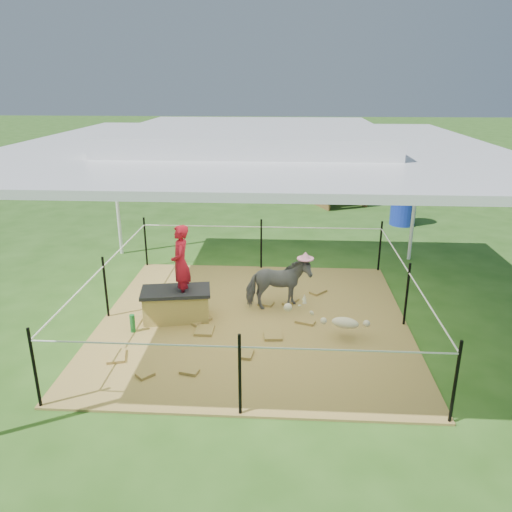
# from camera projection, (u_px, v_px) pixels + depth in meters

# --- Properties ---
(ground) EXTENTS (90.00, 90.00, 0.00)m
(ground) POSITION_uv_depth(u_px,v_px,m) (254.00, 322.00, 7.59)
(ground) COLOR #2D5919
(ground) RESTS_ON ground
(hay_patch) EXTENTS (4.60, 4.60, 0.03)m
(hay_patch) POSITION_uv_depth(u_px,v_px,m) (254.00, 321.00, 7.59)
(hay_patch) COLOR brown
(hay_patch) RESTS_ON ground
(canopy_tent) EXTENTS (6.30, 6.30, 2.90)m
(canopy_tent) POSITION_uv_depth(u_px,v_px,m) (253.00, 142.00, 6.69)
(canopy_tent) COLOR silver
(canopy_tent) RESTS_ON ground
(rope_fence) EXTENTS (4.54, 4.54, 1.00)m
(rope_fence) POSITION_uv_depth(u_px,v_px,m) (254.00, 283.00, 7.38)
(rope_fence) COLOR black
(rope_fence) RESTS_ON ground
(straw_bale) EXTENTS (1.03, 0.64, 0.43)m
(straw_bale) POSITION_uv_depth(u_px,v_px,m) (177.00, 306.00, 7.55)
(straw_bale) COLOR olive
(straw_bale) RESTS_ON hay_patch
(dark_cloth) EXTENTS (1.10, 0.70, 0.05)m
(dark_cloth) POSITION_uv_depth(u_px,v_px,m) (176.00, 291.00, 7.47)
(dark_cloth) COLOR black
(dark_cloth) RESTS_ON straw_bale
(woman) EXTENTS (0.34, 0.46, 1.16)m
(woman) POSITION_uv_depth(u_px,v_px,m) (180.00, 257.00, 7.28)
(woman) COLOR #B01123
(woman) RESTS_ON straw_bale
(green_bottle) EXTENTS (0.09, 0.09, 0.27)m
(green_bottle) POSITION_uv_depth(u_px,v_px,m) (133.00, 323.00, 7.19)
(green_bottle) COLOR #186E2A
(green_bottle) RESTS_ON hay_patch
(pony) EXTENTS (1.07, 0.69, 0.84)m
(pony) POSITION_uv_depth(u_px,v_px,m) (278.00, 284.00, 7.83)
(pony) COLOR #525257
(pony) RESTS_ON hay_patch
(pink_hat) EXTENTS (0.26, 0.26, 0.12)m
(pink_hat) POSITION_uv_depth(u_px,v_px,m) (279.00, 255.00, 7.67)
(pink_hat) COLOR pink
(pink_hat) RESTS_ON pony
(foal) EXTENTS (1.08, 0.78, 0.54)m
(foal) POSITION_uv_depth(u_px,v_px,m) (345.00, 321.00, 6.96)
(foal) COLOR beige
(foal) RESTS_ON hay_patch
(trash_barrel) EXTENTS (0.81, 0.81, 0.97)m
(trash_barrel) POSITION_uv_depth(u_px,v_px,m) (403.00, 206.00, 12.53)
(trash_barrel) COLOR #162DAC
(trash_barrel) RESTS_ON ground
(picnic_table_near) EXTENTS (1.91, 1.70, 0.66)m
(picnic_table_near) POSITION_uv_depth(u_px,v_px,m) (339.00, 194.00, 14.57)
(picnic_table_near) COLOR #502F1B
(picnic_table_near) RESTS_ON ground
(picnic_table_far) EXTENTS (2.29, 1.89, 0.83)m
(picnic_table_far) POSITION_uv_depth(u_px,v_px,m) (441.00, 183.00, 15.71)
(picnic_table_far) COLOR brown
(picnic_table_far) RESTS_ON ground
(distant_person) EXTENTS (0.66, 0.56, 1.21)m
(distant_person) POSITION_uv_depth(u_px,v_px,m) (361.00, 183.00, 14.65)
(distant_person) COLOR #357BC9
(distant_person) RESTS_ON ground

